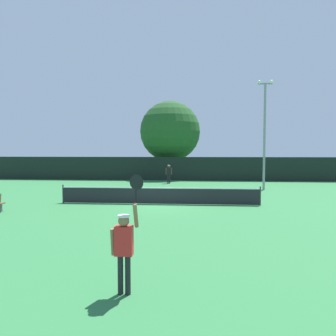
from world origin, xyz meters
TOP-DOWN VIEW (x-y plane):
  - ground_plane at (0.00, 0.00)m, footprint 120.00×120.00m
  - tennis_net at (0.00, 0.00)m, footprint 11.40×0.08m
  - perimeter_fence at (0.00, 14.46)m, footprint 37.71×0.12m
  - player_serving at (0.49, -11.46)m, footprint 0.68×0.40m
  - player_receiving at (-0.33, 11.45)m, footprint 0.57×0.25m
  - tennis_ball at (0.54, 1.85)m, footprint 0.07×0.07m
  - light_pole at (7.38, 7.18)m, footprint 1.18×0.28m
  - large_tree at (-0.69, 17.81)m, footprint 6.70×6.70m
  - parked_car_near at (6.89, 22.61)m, footprint 2.20×4.33m
  - parked_car_mid at (10.55, 21.44)m, footprint 2.24×4.34m

SIDE VIEW (x-z plane):
  - ground_plane at x=0.00m, z-range 0.00..0.00m
  - tennis_ball at x=0.54m, z-range 0.00..0.07m
  - tennis_net at x=0.00m, z-range -0.02..1.05m
  - parked_car_near at x=6.89m, z-range -0.07..1.62m
  - parked_car_mid at x=10.55m, z-range -0.07..1.62m
  - player_receiving at x=-0.33m, z-range 0.20..1.90m
  - player_serving at x=0.49m, z-range -0.15..2.42m
  - perimeter_fence at x=0.00m, z-range 0.00..2.39m
  - light_pole at x=7.38m, z-range 0.57..8.98m
  - large_tree at x=-0.69m, z-range 0.90..9.43m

